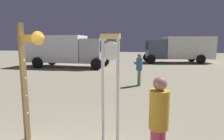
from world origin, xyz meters
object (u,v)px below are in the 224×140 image
Objects in this scene: standing_clock at (110,79)px; person_near_clock at (159,121)px; person_distant at (139,68)px; box_truck_near at (64,49)px; arrow_sign at (29,66)px; box_truck_far at (180,48)px.

standing_clock reaches higher than person_near_clock.
person_distant is 9.10m from box_truck_near.
arrow_sign is 0.36× the size of box_truck_near.
standing_clock is at bearing 141.50° from person_near_clock.
standing_clock is 1.33m from person_near_clock.
person_near_clock is 1.02× the size of person_distant.
standing_clock is 1.63m from arrow_sign.
person_distant is at bearing 97.69° from person_near_clock.
box_truck_far reaches higher than person_near_clock.
box_truck_far is at bearing 82.55° from person_near_clock.
arrow_sign is 18.49m from box_truck_far.
box_truck_near is 11.86m from box_truck_far.
box_truck_far is (3.35, 17.39, 0.12)m from standing_clock.
person_near_clock is 18.32m from box_truck_far.
person_distant is 0.23× the size of box_truck_near.
arrow_sign reaches higher than standing_clock.
box_truck_near is 0.97× the size of box_truck_far.
person_distant is 12.25m from box_truck_far.
arrow_sign is 6.31m from person_distant.
box_truck_near is (-6.99, 5.80, 0.63)m from person_distant.
person_near_clock is 14.48m from box_truck_near.
standing_clock is at bearing -58.84° from box_truck_near.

